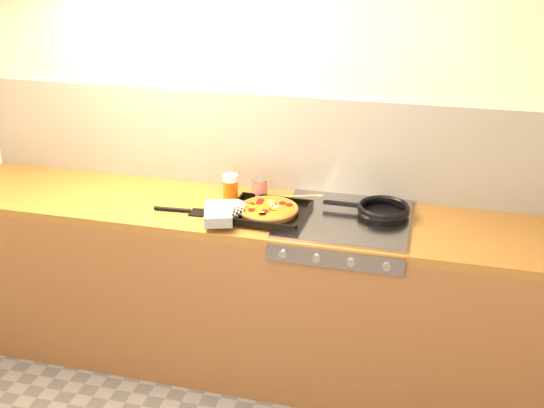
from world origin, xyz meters
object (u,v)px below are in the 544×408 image
(tomato_can, at_px, (259,189))
(juice_glass, at_px, (230,187))
(pizza_on_tray, at_px, (255,210))
(frying_pan, at_px, (382,210))

(tomato_can, height_order, juice_glass, juice_glass)
(pizza_on_tray, bearing_deg, tomato_can, 100.08)
(juice_glass, bearing_deg, frying_pan, -2.25)
(frying_pan, height_order, tomato_can, tomato_can)
(frying_pan, xyz_separation_m, tomato_can, (-0.62, 0.05, 0.02))
(juice_glass, bearing_deg, tomato_can, 9.31)
(tomato_can, bearing_deg, juice_glass, -170.69)
(pizza_on_tray, relative_size, frying_pan, 1.17)
(tomato_can, bearing_deg, pizza_on_tray, -79.92)
(tomato_can, xyz_separation_m, juice_glass, (-0.14, -0.02, 0.01))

